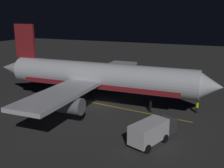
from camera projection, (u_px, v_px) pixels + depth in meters
The scene contains 8 objects.
ground_plane at pixel (100, 106), 40.75m from camera, with size 180.00×180.00×0.20m, color #313131.
apron_guide_stripe at pixel (124, 109), 39.08m from camera, with size 0.24×19.84×0.01m, color gold.
airliner at pixel (96, 77), 39.85m from camera, with size 31.15×35.44×11.85m.
baggage_truck at pixel (152, 131), 28.52m from camera, with size 6.69×4.08×2.47m.
catering_truck at pixel (126, 82), 49.87m from camera, with size 5.69×5.13×2.24m.
ground_crew_worker at pixel (197, 107), 37.07m from camera, with size 0.40×0.40×1.74m.
traffic_cone_near_left at pixel (143, 95), 45.18m from camera, with size 0.50×0.50×0.55m.
traffic_cone_near_right at pixel (151, 109), 38.46m from camera, with size 0.50×0.50×0.55m.
Camera 1 is at (34.60, 17.23, 13.32)m, focal length 43.13 mm.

